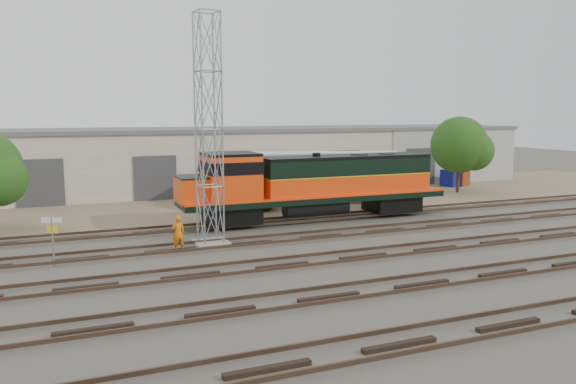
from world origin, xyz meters
name	(u,v)px	position (x,y,z in m)	size (l,w,h in m)	color
ground	(334,244)	(0.00, 0.00, 0.00)	(140.00, 140.00, 0.00)	#47423A
dirt_strip	(243,201)	(0.00, 15.00, 0.01)	(80.00, 16.00, 0.02)	#726047
tracks	(363,257)	(0.00, -3.00, 0.08)	(80.00, 20.40, 0.28)	black
warehouse	(215,158)	(0.04, 22.98, 2.65)	(58.40, 10.40, 5.30)	beige
locomotive	(312,183)	(1.53, 6.00, 2.34)	(16.95, 2.97, 4.07)	black
signal_tower	(209,135)	(-5.80, 2.25, 5.56)	(1.68, 1.68, 11.42)	gray
sign_post	(52,232)	(-13.12, 0.88, 1.54)	(0.84, 0.39, 2.20)	gray
worker	(178,233)	(-7.57, 1.58, 0.87)	(0.64, 0.42, 1.75)	orange
semi_trailer	(320,171)	(4.89, 11.86, 2.37)	(12.40, 6.17, 3.77)	silver
dumpster_blue	(452,178)	(20.18, 16.10, 0.75)	(1.60, 1.50, 1.50)	navy
dumpster_red	(459,178)	(21.08, 16.23, 0.70)	(1.50, 1.40, 1.40)	maroon
tree_mid	(251,185)	(-0.58, 11.28, 1.69)	(4.26, 4.06, 4.06)	#382619
tree_east	(463,146)	(18.22, 12.47, 3.85)	(4.91, 4.68, 6.31)	#382619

